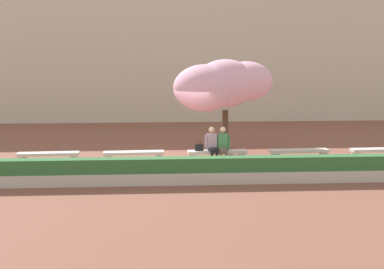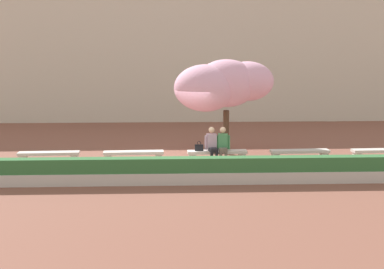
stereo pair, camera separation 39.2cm
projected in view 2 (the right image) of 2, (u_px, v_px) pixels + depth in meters
The scene contains 12 objects.
ground_plane at pixel (176, 163), 18.98m from camera, with size 100.00×100.00×0.00m, color brown.
building_facade at pixel (172, 53), 31.09m from camera, with size 33.89×4.00×7.60m, color beige.
stone_bench_near_west at pixel (49, 156), 18.74m from camera, with size 2.13×0.51×0.45m.
stone_bench_center at pixel (134, 155), 18.87m from camera, with size 2.13×0.51×0.45m.
stone_bench_near_east at pixel (217, 154), 19.00m from camera, with size 2.13×0.51×0.45m.
stone_bench_east_end at pixel (300, 154), 19.13m from camera, with size 2.13×0.51×0.45m.
stone_bench_far_east at pixel (381, 153), 19.26m from camera, with size 2.13×0.51×0.45m.
person_seated_left at pixel (212, 144), 18.88m from camera, with size 0.50×0.72×1.29m.
person_seated_right at pixel (223, 144), 18.89m from camera, with size 0.51×0.69×1.29m.
handbag at pixel (199, 147), 18.92m from camera, with size 0.30×0.15×0.34m.
cherry_tree_main at pixel (223, 85), 20.31m from camera, with size 3.85×2.55×3.63m.
planter_hedge_foreground at pixel (177, 171), 16.04m from camera, with size 21.42×0.50×0.80m.
Camera 2 is at (-0.24, -18.59, 3.99)m, focal length 50.00 mm.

